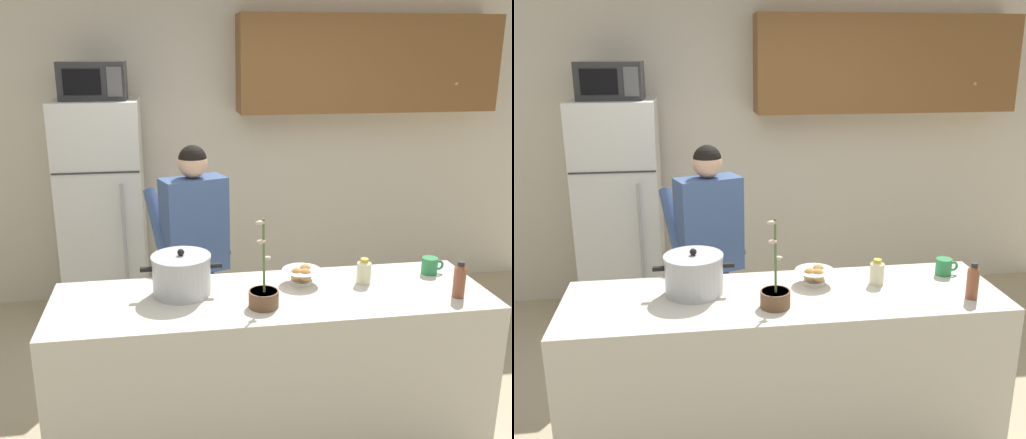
{
  "view_description": "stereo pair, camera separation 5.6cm",
  "coord_description": "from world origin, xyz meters",
  "views": [
    {
      "loc": [
        -0.52,
        -2.7,
        2.14
      ],
      "look_at": [
        0.0,
        0.55,
        1.17
      ],
      "focal_mm": 40.16,
      "sensor_mm": 36.0,
      "label": 1
    },
    {
      "loc": [
        -0.46,
        -2.71,
        2.14
      ],
      "look_at": [
        0.0,
        0.55,
        1.17
      ],
      "focal_mm": 40.16,
      "sensor_mm": 36.0,
      "label": 2
    }
  ],
  "objects": [
    {
      "name": "back_wall_unit",
      "position": [
        0.29,
        2.24,
        1.48
      ],
      "size": [
        6.0,
        0.48,
        2.6
      ],
      "color": "silver",
      "rests_on": "ground"
    },
    {
      "name": "potted_orchid",
      "position": [
        -0.07,
        -0.13,
        0.98
      ],
      "size": [
        0.15,
        0.15,
        0.45
      ],
      "color": "brown",
      "rests_on": "kitchen_island"
    },
    {
      "name": "kitchen_island",
      "position": [
        0.0,
        0.0,
        0.46
      ],
      "size": [
        2.28,
        0.68,
        0.92
      ],
      "primitive_type": "cube",
      "color": "silver",
      "rests_on": "ground"
    },
    {
      "name": "bottle_near_edge",
      "position": [
        0.94,
        -0.17,
        1.01
      ],
      "size": [
        0.06,
        0.06,
        0.19
      ],
      "color": "brown",
      "rests_on": "kitchen_island"
    },
    {
      "name": "bread_bowl",
      "position": [
        0.19,
        0.13,
        0.97
      ],
      "size": [
        0.21,
        0.21,
        0.1
      ],
      "color": "white",
      "rests_on": "kitchen_island"
    },
    {
      "name": "coffee_mug",
      "position": [
        0.94,
        0.16,
        0.97
      ],
      "size": [
        0.13,
        0.09,
        0.1
      ],
      "color": "#2D8C4C",
      "rests_on": "kitchen_island"
    },
    {
      "name": "bottle_mid_counter",
      "position": [
        0.52,
        0.08,
        0.99
      ],
      "size": [
        0.08,
        0.08,
        0.14
      ],
      "color": "beige",
      "rests_on": "kitchen_island"
    },
    {
      "name": "person_near_pot",
      "position": [
        -0.36,
        0.82,
        0.98
      ],
      "size": [
        0.57,
        0.52,
        1.59
      ],
      "color": "#33384C",
      "rests_on": "ground"
    },
    {
      "name": "refrigerator",
      "position": [
        -1.03,
        1.85,
        0.89
      ],
      "size": [
        0.64,
        0.68,
        1.79
      ],
      "color": "white",
      "rests_on": "ground"
    },
    {
      "name": "microwave",
      "position": [
        -1.03,
        1.83,
        1.93
      ],
      "size": [
        0.48,
        0.37,
        0.28
      ],
      "color": "#2D2D30",
      "rests_on": "refrigerator"
    },
    {
      "name": "cooking_pot",
      "position": [
        -0.46,
        0.09,
        1.03
      ],
      "size": [
        0.42,
        0.31,
        0.25
      ],
      "color": "silver",
      "rests_on": "kitchen_island"
    }
  ]
}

